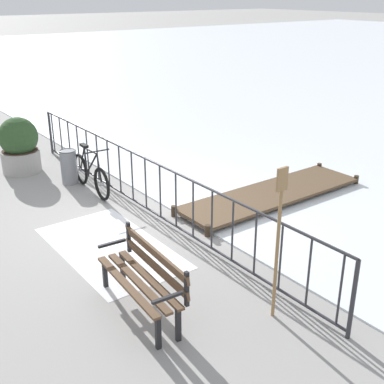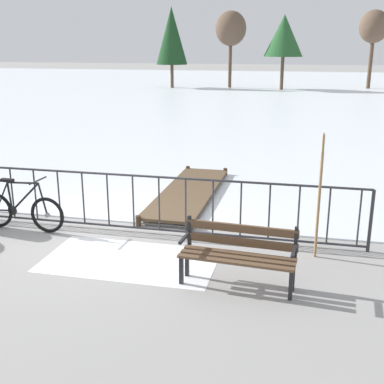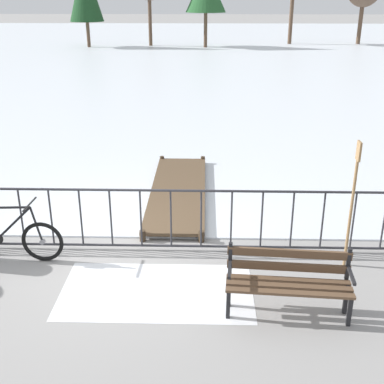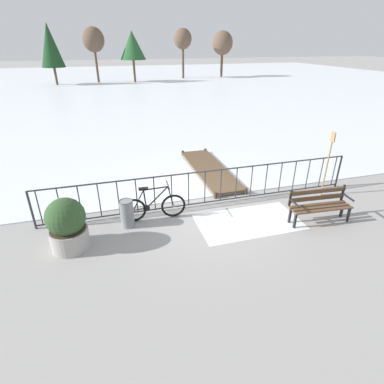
{
  "view_description": "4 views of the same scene",
  "coord_description": "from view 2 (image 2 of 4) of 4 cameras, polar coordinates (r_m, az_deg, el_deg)",
  "views": [
    {
      "loc": [
        7.26,
        -4.35,
        3.81
      ],
      "look_at": [
        0.88,
        0.39,
        0.59
      ],
      "focal_mm": 46.63,
      "sensor_mm": 36.0,
      "label": 1
    },
    {
      "loc": [
        3.38,
        -7.94,
        3.25
      ],
      "look_at": [
        1.48,
        0.31,
        0.73
      ],
      "focal_mm": 46.37,
      "sensor_mm": 36.0,
      "label": 2
    },
    {
      "loc": [
        1.49,
        -7.2,
        3.97
      ],
      "look_at": [
        1.29,
        0.29,
        0.91
      ],
      "focal_mm": 46.89,
      "sensor_mm": 36.0,
      "label": 3
    },
    {
      "loc": [
        -2.49,
        -7.33,
        4.27
      ],
      "look_at": [
        -0.45,
        -0.24,
        0.59
      ],
      "focal_mm": 28.42,
      "sensor_mm": 36.0,
      "label": 4
    }
  ],
  "objects": [
    {
      "name": "ground_plane",
      "position": [
        9.22,
        -9.47,
        -4.27
      ],
      "size": [
        160.0,
        160.0,
        0.0
      ],
      "primitive_type": "plane",
      "color": "gray"
    },
    {
      "name": "frozen_pond",
      "position": [
        36.64,
        7.76,
        11.4
      ],
      "size": [
        80.0,
        56.0,
        0.03
      ],
      "primitive_type": "cube",
      "color": "silver",
      "rests_on": "ground"
    },
    {
      "name": "snow_patch",
      "position": [
        7.9,
        -7.13,
        -7.78
      ],
      "size": [
        2.7,
        1.49,
        0.01
      ],
      "primitive_type": "cube",
      "color": "white",
      "rests_on": "ground"
    },
    {
      "name": "railing_fence",
      "position": [
        9.03,
        -9.64,
        -0.95
      ],
      "size": [
        9.06,
        0.06,
        1.07
      ],
      "color": "#2D2D33",
      "rests_on": "ground"
    },
    {
      "name": "bicycle_near_railing",
      "position": [
        9.48,
        -19.05,
        -2.02
      ],
      "size": [
        1.71,
        0.52,
        0.97
      ],
      "color": "black",
      "rests_on": "ground"
    },
    {
      "name": "park_bench",
      "position": [
        6.94,
        5.37,
        -6.7
      ],
      "size": [
        1.63,
        0.6,
        0.89
      ],
      "color": "brown",
      "rests_on": "ground"
    },
    {
      "name": "oar_upright",
      "position": [
        7.83,
        14.5,
        0.43
      ],
      "size": [
        0.04,
        0.16,
        1.98
      ],
      "color": "#937047",
      "rests_on": "ground"
    },
    {
      "name": "wooden_dock",
      "position": [
        10.97,
        -0.38,
        0.04
      ],
      "size": [
        1.1,
        4.09,
        0.2
      ],
      "color": "brown",
      "rests_on": "ground"
    },
    {
      "name": "tree_west_mid",
      "position": [
        39.27,
        -2.36,
        17.49
      ],
      "size": [
        2.37,
        2.37,
        5.98
      ],
      "color": "brown",
      "rests_on": "ground"
    },
    {
      "name": "tree_centre",
      "position": [
        38.0,
        10.53,
        17.25
      ],
      "size": [
        2.81,
        2.81,
        5.33
      ],
      "color": "brown",
      "rests_on": "ground"
    },
    {
      "name": "tree_east_mid",
      "position": [
        40.81,
        20.19,
        17.34
      ],
      "size": [
        2.16,
        2.16,
        5.71
      ],
      "color": "brown",
      "rests_on": "ground"
    },
    {
      "name": "tree_far_east",
      "position": [
        39.45,
        4.49,
        18.19
      ],
      "size": [
        2.33,
        2.33,
        5.69
      ],
      "color": "brown",
      "rests_on": "ground"
    }
  ]
}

